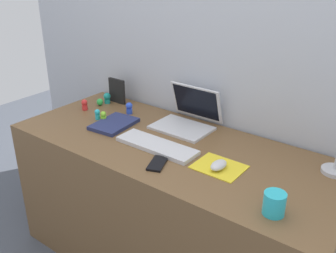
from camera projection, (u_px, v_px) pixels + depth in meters
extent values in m
cube|color=#B2B7C1|center=(214.00, 112.00, 2.13)|extent=(2.87, 0.05, 1.58)
cube|color=brown|center=(172.00, 208.00, 2.02)|extent=(1.67, 0.68, 0.74)
cube|color=silver|center=(182.00, 128.00, 2.04)|extent=(0.30, 0.21, 0.01)
cube|color=silver|center=(196.00, 102.00, 2.09)|extent=(0.30, 0.07, 0.19)
cube|color=black|center=(196.00, 102.00, 2.09)|extent=(0.27, 0.05, 0.17)
cube|color=silver|center=(157.00, 146.00, 1.84)|extent=(0.41, 0.13, 0.02)
cube|color=yellow|center=(219.00, 167.00, 1.68)|extent=(0.21, 0.17, 0.00)
ellipsoid|color=silver|center=(219.00, 165.00, 1.66)|extent=(0.06, 0.10, 0.03)
cube|color=black|center=(157.00, 164.00, 1.70)|extent=(0.11, 0.14, 0.01)
cylinder|color=#B7B7BC|center=(334.00, 171.00, 1.64)|extent=(0.11, 0.11, 0.02)
cube|color=navy|center=(114.00, 124.00, 2.08)|extent=(0.19, 0.25, 0.02)
cube|color=black|center=(117.00, 91.00, 2.37)|extent=(0.12, 0.02, 0.15)
cylinder|color=#28B7CC|center=(274.00, 204.00, 1.37)|extent=(0.08, 0.08, 0.09)
cylinder|color=red|center=(85.00, 107.00, 2.28)|extent=(0.03, 0.03, 0.03)
sphere|color=red|center=(84.00, 102.00, 2.27)|extent=(0.04, 0.04, 0.04)
cylinder|color=blue|center=(129.00, 111.00, 2.23)|extent=(0.03, 0.03, 0.03)
sphere|color=blue|center=(129.00, 106.00, 2.21)|extent=(0.04, 0.04, 0.04)
ellipsoid|color=green|center=(100.00, 102.00, 2.34)|extent=(0.04, 0.04, 0.04)
cylinder|color=teal|center=(107.00, 101.00, 2.38)|extent=(0.04, 0.04, 0.03)
sphere|color=teal|center=(107.00, 96.00, 2.37)|extent=(0.04, 0.04, 0.04)
cylinder|color=#28B7CC|center=(98.00, 116.00, 2.15)|extent=(0.03, 0.03, 0.03)
sphere|color=#28B7CC|center=(98.00, 112.00, 2.14)|extent=(0.03, 0.03, 0.03)
cylinder|color=#8CDB33|center=(104.00, 119.00, 2.13)|extent=(0.03, 0.03, 0.03)
sphere|color=#8CDB33|center=(104.00, 114.00, 2.12)|extent=(0.03, 0.03, 0.03)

